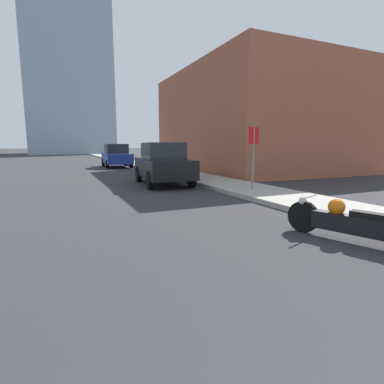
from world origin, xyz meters
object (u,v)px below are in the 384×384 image
pedestrian (182,158)px  stop_sign (253,147)px  parked_car_black (163,164)px  motorcycle (349,221)px  parked_car_blue (117,156)px

pedestrian → stop_sign: bearing=-88.1°
parked_car_black → pedestrian: bearing=57.5°
parked_car_black → pedestrian: (1.96, 2.57, 0.13)m
motorcycle → parked_car_blue: bearing=71.9°
motorcycle → parked_car_blue: size_ratio=0.53×
parked_car_black → stop_sign: bearing=-54.7°
parked_car_blue → stop_sign: size_ratio=1.99×
parked_car_black → stop_sign: size_ratio=2.00×
parked_car_blue → stop_sign: bearing=-80.6°
motorcycle → parked_car_black: 9.03m
parked_car_black → parked_car_blue: (0.07, 11.79, -0.02)m
parked_car_blue → stop_sign: (2.09, -15.45, 0.76)m
motorcycle → pedestrian: (1.51, 11.57, 0.67)m
stop_sign → pedestrian: size_ratio=1.27×
parked_car_black → parked_car_blue: 11.79m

